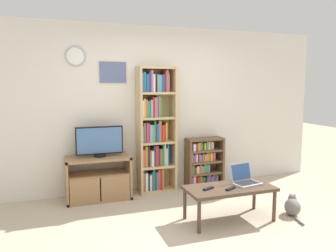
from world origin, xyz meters
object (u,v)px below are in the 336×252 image
object	(u,v)px
television	(99,141)
remote_near_laptop	(208,188)
tv_stand	(99,178)
cat	(292,206)
bookshelf_tall	(154,131)
remote_far_from_laptop	(231,189)
coffee_table	(229,190)
bookshelf_short	(203,162)
laptop	(244,179)

from	to	relation	value
television	remote_near_laptop	world-z (taller)	television
tv_stand	cat	distance (m)	2.72
bookshelf_tall	remote_far_from_laptop	world-z (taller)	bookshelf_tall
coffee_table	cat	size ratio (longest dim) A/B	2.21
cat	remote_far_from_laptop	bearing A→B (deg)	-146.72
tv_stand	bookshelf_short	xyz separation A→B (m)	(1.75, 0.13, 0.07)
laptop	cat	size ratio (longest dim) A/B	0.76
television	remote_far_from_laptop	bearing A→B (deg)	-46.11
television	remote_near_laptop	distance (m)	1.79
remote_near_laptop	remote_far_from_laptop	size ratio (longest dim) A/B	1.01
bookshelf_tall	coffee_table	xyz separation A→B (m)	(0.55, -1.41, -0.59)
tv_stand	bookshelf_short	world-z (taller)	bookshelf_short
remote_near_laptop	cat	xyz separation A→B (m)	(1.16, -0.12, -0.33)
tv_stand	television	xyz separation A→B (m)	(0.03, 0.03, 0.54)
cat	bookshelf_tall	bearing A→B (deg)	167.60
television	bookshelf_tall	distance (m)	0.88
laptop	remote_near_laptop	size ratio (longest dim) A/B	2.31
bookshelf_short	coffee_table	bearing A→B (deg)	-102.00
tv_stand	laptop	bearing A→B (deg)	-36.14
bookshelf_short	cat	distance (m)	1.67
tv_stand	remote_near_laptop	size ratio (longest dim) A/B	5.67
television	coffee_table	distance (m)	2.00
bookshelf_tall	bookshelf_short	size ratio (longest dim) A/B	2.44
bookshelf_tall	remote_far_from_laptop	bearing A→B (deg)	-71.36
television	coffee_table	bearing A→B (deg)	-43.32
coffee_table	laptop	distance (m)	0.28
remote_far_from_laptop	tv_stand	bearing A→B (deg)	18.80
tv_stand	remote_far_from_laptop	distance (m)	1.98
bookshelf_short	remote_far_from_laptop	size ratio (longest dim) A/B	4.93
bookshelf_tall	cat	world-z (taller)	bookshelf_tall
cat	laptop	bearing A→B (deg)	-161.40
tv_stand	remote_near_laptop	xyz separation A→B (m)	(1.15, -1.30, 0.12)
television	bookshelf_short	xyz separation A→B (m)	(1.72, 0.10, -0.47)
cat	tv_stand	bearing A→B (deg)	-176.71
laptop	cat	distance (m)	0.75
remote_near_laptop	laptop	bearing A→B (deg)	-106.39
bookshelf_short	television	bearing A→B (deg)	-176.68
bookshelf_tall	laptop	bearing A→B (deg)	-59.46
bookshelf_tall	laptop	size ratio (longest dim) A/B	5.15
bookshelf_short	tv_stand	bearing A→B (deg)	-175.62
television	remote_far_from_laptop	size ratio (longest dim) A/B	4.20
tv_stand	bookshelf_short	bearing A→B (deg)	4.38
television	remote_near_laptop	size ratio (longest dim) A/B	4.16
remote_far_from_laptop	laptop	bearing A→B (deg)	-87.80
bookshelf_tall	cat	bearing A→B (deg)	-47.13
remote_near_laptop	remote_far_from_laptop	xyz separation A→B (m)	(0.25, -0.09, 0.00)
television	laptop	xyz separation A→B (m)	(1.66, -1.27, -0.37)
bookshelf_tall	bookshelf_short	world-z (taller)	bookshelf_tall
remote_far_from_laptop	cat	distance (m)	0.97
laptop	bookshelf_short	bearing A→B (deg)	77.77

